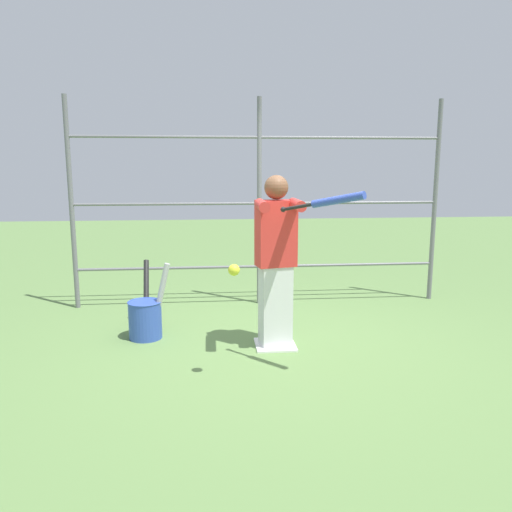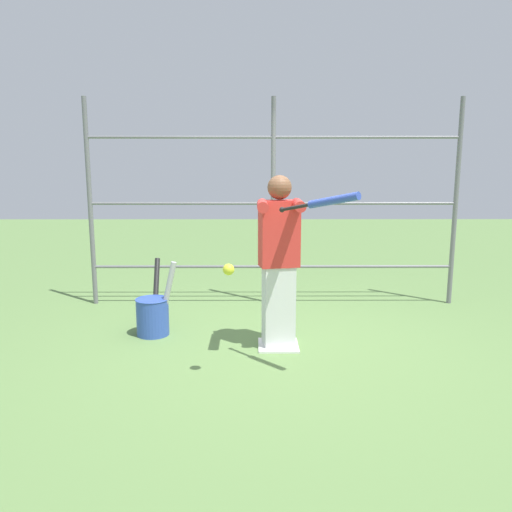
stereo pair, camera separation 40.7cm
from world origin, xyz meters
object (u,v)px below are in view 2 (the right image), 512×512
object	(u,v)px
baseball_bat_swinging	(326,202)
bat_bucket	(154,314)
batter	(279,257)
softball_in_flight	(229,269)

from	to	relation	value
baseball_bat_swinging	bat_bucket	xyz separation A→B (m)	(1.66, -1.17, -1.29)
bat_bucket	batter	bearing A→B (deg)	163.56
baseball_bat_swinging	softball_in_flight	distance (m)	0.96
batter	bat_bucket	xyz separation A→B (m)	(1.32, -0.39, -0.70)
baseball_bat_swinging	bat_bucket	world-z (taller)	baseball_bat_swinging
batter	softball_in_flight	xyz separation A→B (m)	(0.45, 0.78, 0.04)
baseball_bat_swinging	batter	bearing A→B (deg)	-66.67
batter	bat_bucket	distance (m)	1.55
softball_in_flight	batter	bearing A→B (deg)	-119.90
baseball_bat_swinging	softball_in_flight	bearing A→B (deg)	0.70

